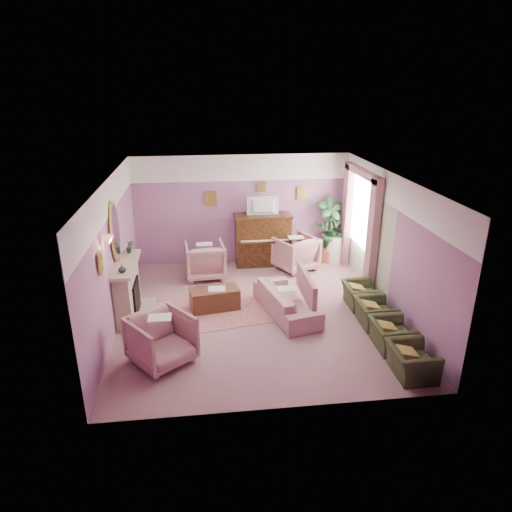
{
  "coord_description": "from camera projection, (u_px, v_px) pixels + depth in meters",
  "views": [
    {
      "loc": [
        -1.03,
        -8.37,
        4.48
      ],
      "look_at": [
        0.04,
        0.4,
        1.1
      ],
      "focal_mm": 32.0,
      "sensor_mm": 36.0,
      "label": 1
    }
  ],
  "objects": [
    {
      "name": "hearth",
      "position": [
        140.0,
        314.0,
        9.38
      ],
      "size": [
        0.55,
        1.5,
        0.02
      ],
      "primitive_type": "cube",
      "color": "tan",
      "rests_on": "floor"
    },
    {
      "name": "fireplace_surround",
      "position": [
        127.0,
        291.0,
        9.17
      ],
      "size": [
        0.3,
        1.4,
        1.1
      ],
      "primitive_type": "cube",
      "color": "tan",
      "rests_on": "floor"
    },
    {
      "name": "side_table",
      "position": [
        334.0,
        249.0,
        12.06
      ],
      "size": [
        0.52,
        0.52,
        0.7
      ],
      "primitive_type": "cylinder",
      "color": "white",
      "rests_on": "floor"
    },
    {
      "name": "palm_pot",
      "position": [
        328.0,
        256.0,
        12.09
      ],
      "size": [
        0.34,
        0.34,
        0.34
      ],
      "primitive_type": "cylinder",
      "color": "#AC5036",
      "rests_on": "floor"
    },
    {
      "name": "piano",
      "position": [
        263.0,
        240.0,
        11.78
      ],
      "size": [
        1.4,
        0.6,
        1.3
      ],
      "primitive_type": "cube",
      "color": "#361E0D",
      "rests_on": "floor"
    },
    {
      "name": "palm_plant",
      "position": [
        330.0,
        223.0,
        11.77
      ],
      "size": [
        0.76,
        0.76,
        1.44
      ],
      "primitive_type": "imported",
      "color": "#214824",
      "rests_on": "palm_pot"
    },
    {
      "name": "sofa_throw",
      "position": [
        306.0,
        286.0,
        9.27
      ],
      "size": [
        0.1,
        1.47,
        0.54
      ],
      "primitive_type": "cube",
      "color": "#9C606B",
      "rests_on": "sofa"
    },
    {
      "name": "print_back_right",
      "position": [
        302.0,
        194.0,
        11.76
      ],
      "size": [
        0.26,
        0.03,
        0.34
      ],
      "primitive_type": "cube",
      "color": "gold",
      "rests_on": "wall_back"
    },
    {
      "name": "olive_chair_d",
      "position": [
        361.0,
        291.0,
        9.62
      ],
      "size": [
        0.56,
        0.79,
        0.69
      ],
      "primitive_type": "imported",
      "color": "#363D21",
      "rests_on": "floor"
    },
    {
      "name": "print_back_left",
      "position": [
        211.0,
        199.0,
        11.51
      ],
      "size": [
        0.3,
        0.03,
        0.38
      ],
      "primitive_type": "cube",
      "color": "gold",
      "rests_on": "wall_back"
    },
    {
      "name": "fireplace_inset",
      "position": [
        133.0,
        297.0,
        9.23
      ],
      "size": [
        0.18,
        0.72,
        0.68
      ],
      "primitive_type": "cube",
      "color": "black",
      "rests_on": "floor"
    },
    {
      "name": "curtain_right",
      "position": [
        346.0,
        215.0,
        11.59
      ],
      "size": [
        0.16,
        0.34,
        2.6
      ],
      "primitive_type": "cube",
      "color": "#9C606B",
      "rests_on": "floor"
    },
    {
      "name": "wall_left",
      "position": [
        113.0,
        255.0,
        8.66
      ],
      "size": [
        0.02,
        6.0,
        2.8
      ],
      "primitive_type": "cube",
      "color": "#83598B",
      "rests_on": "floor"
    },
    {
      "name": "wall_back",
      "position": [
        242.0,
        210.0,
        11.75
      ],
      "size": [
        5.5,
        0.02,
        2.8
      ],
      "primitive_type": "cube",
      "color": "#83598B",
      "rests_on": "floor"
    },
    {
      "name": "window_blind",
      "position": [
        363.0,
        209.0,
        10.61
      ],
      "size": [
        0.03,
        1.4,
        1.8
      ],
      "primitive_type": "cube",
      "color": "beige",
      "rests_on": "wall_right"
    },
    {
      "name": "sofa",
      "position": [
        287.0,
        296.0,
        9.3
      ],
      "size": [
        0.65,
        1.94,
        0.78
      ],
      "primitive_type": "imported",
      "color": "#B07A7D",
      "rests_on": "floor"
    },
    {
      "name": "pelmet",
      "position": [
        363.0,
        173.0,
        10.29
      ],
      "size": [
        0.16,
        2.2,
        0.16
      ],
      "primitive_type": "cube",
      "color": "#9C606B",
      "rests_on": "wall_right"
    },
    {
      "name": "olive_chair_b",
      "position": [
        392.0,
        331.0,
        8.1
      ],
      "size": [
        0.56,
        0.79,
        0.69
      ],
      "primitive_type": "imported",
      "color": "#363D21",
      "rests_on": "floor"
    },
    {
      "name": "mantel_plant",
      "position": [
        129.0,
        247.0,
        9.42
      ],
      "size": [
        0.16,
        0.16,
        0.28
      ],
      "primitive_type": "imported",
      "color": "#214824",
      "rests_on": "mantel_shelf"
    },
    {
      "name": "mirror_frame",
      "position": [
        115.0,
        232.0,
        8.71
      ],
      "size": [
        0.04,
        0.72,
        1.2
      ],
      "primitive_type": "ellipsoid",
      "color": "gold",
      "rests_on": "wall_left"
    },
    {
      "name": "mantel_shelf",
      "position": [
        126.0,
        264.0,
        8.97
      ],
      "size": [
        0.4,
        1.55,
        0.07
      ],
      "primitive_type": "cube",
      "color": "tan",
      "rests_on": "fireplace_surround"
    },
    {
      "name": "ceiling",
      "position": [
        256.0,
        178.0,
        8.47
      ],
      "size": [
        5.5,
        6.0,
        0.01
      ],
      "primitive_type": "cube",
      "color": "silver",
      "rests_on": "wall_back"
    },
    {
      "name": "print_back_mid",
      "position": [
        262.0,
        186.0,
        11.56
      ],
      "size": [
        0.22,
        0.03,
        0.26
      ],
      "primitive_type": "cube",
      "color": "gold",
      "rests_on": "wall_back"
    },
    {
      "name": "wall_right",
      "position": [
        390.0,
        243.0,
        9.28
      ],
      "size": [
        0.02,
        6.0,
        2.8
      ],
      "primitive_type": "cube",
      "color": "#83598B",
      "rests_on": "floor"
    },
    {
      "name": "sconce_shade",
      "position": [
        108.0,
        240.0,
        7.68
      ],
      "size": [
        0.2,
        0.2,
        0.16
      ],
      "primitive_type": "cone",
      "color": "#E87D64",
      "rests_on": "wall_left"
    },
    {
      "name": "floral_armchair_front",
      "position": [
        161.0,
        337.0,
        7.63
      ],
      "size": [
        0.92,
        0.92,
        0.96
      ],
      "primitive_type": "imported",
      "color": "#B07A7D",
      "rests_on": "floor"
    },
    {
      "name": "side_plant_big",
      "position": [
        335.0,
        230.0,
        11.88
      ],
      "size": [
        0.3,
        0.3,
        0.34
      ],
      "primitive_type": "imported",
      "color": "#214824",
      "rests_on": "side_table"
    },
    {
      "name": "mantel_vase",
      "position": [
        122.0,
        269.0,
        8.46
      ],
      "size": [
        0.16,
        0.16,
        0.16
      ],
      "primitive_type": "imported",
      "color": "white",
      "rests_on": "mantel_shelf"
    },
    {
      "name": "piano_keys",
      "position": [
        265.0,
        241.0,
        11.42
      ],
      "size": [
        1.2,
        0.08,
        0.02
      ],
      "primitive_type": "cube",
      "color": "beige",
      "rests_on": "piano"
    },
    {
      "name": "olive_chair_c",
      "position": [
        375.0,
        309.0,
        8.86
      ],
      "size": [
        0.56,
        0.79,
        0.69
      ],
      "primitive_type": "imported",
      "color": "#363D21",
      "rests_on": "floor"
    },
    {
      "name": "floral_armchair_left",
      "position": [
        205.0,
        259.0,
        11.03
      ],
      "size": [
        0.92,
        0.92,
        0.96
      ],
      "primitive_type": "imported",
      "color": "#B07A7D",
      "rests_on": "floor"
    },
    {
      "name": "coffee_table",
      "position": [
        215.0,
        299.0,
        9.55
      ],
      "size": [
        1.07,
        0.66,
        0.45
      ],
      "primitive_type": "cube",
      "rotation": [
        0.0,
        0.0,
        0.17
      ],
      "color": "#502D1A",
      "rests_on": "floor"
    },
    {
      "name": "piano_keyshelf",
      "position": [
        265.0,
        242.0,
        11.43
      ],
      "size": [
        1.3,
        0.12,
        0.06
      ],
      "primitive_type": "cube",
      "color": "#361E0D",
      "rests_on": "piano"
    },
    {
      "name": "mirror_glass",
      "position": [
        116.0,
        232.0,
        8.71
      ],
      "size": [
        0.01,
        0.6,
        1.06
      ],
      "primitive_type": "ellipsoid",
      "color": "white",
      "rests_on": "wall_left"
    },
    {
      "name": "floor",
      "position": [
        256.0,
        312.0,
        9.47
      ],
      "size": [
        5.5,
        6.0,
        0.01
      ],
      "primitive_type": "cube",
      "color": "#8F6269",
      "rests_on": "ground"
    },
    {
      "name": "curtain_left",
      "position": [
        372.0,
        238.0,
        9.89
      ],
      "size": [
        0.16,
        0.34,
        2.6
      ],
      "primitive_type": "cube",
      "color": "#9C606B",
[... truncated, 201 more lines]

